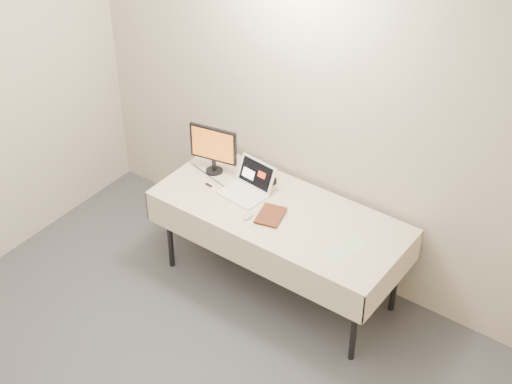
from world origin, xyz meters
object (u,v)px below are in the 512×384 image
Objects in this scene: table at (280,217)px; monitor at (213,146)px; book at (259,201)px; laptop at (248,186)px.

monitor reaches higher than table.
laptop is at bearing 127.72° from book.
table is 5.27× the size of laptop.
table is 0.24m from book.
table is at bearing -3.22° from laptop.
book is at bearing -32.54° from monitor.
laptop is at bearing 171.00° from table.
laptop is (-0.32, 0.05, 0.11)m from table.
book reaches higher than table.
laptop is at bearing -20.23° from monitor.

